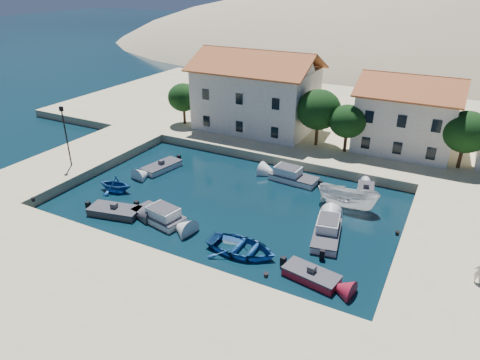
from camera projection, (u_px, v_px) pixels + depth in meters
name	position (u px, v px, depth m)	size (l,w,h in m)	color
ground	(161.00, 262.00, 31.01)	(400.00, 400.00, 0.00)	black
quay_south	(100.00, 308.00, 26.01)	(52.00, 12.00, 1.00)	tan
quay_west	(77.00, 160.00, 46.76)	(8.00, 20.00, 1.00)	tan
quay_north	(337.00, 119.00, 60.25)	(80.00, 36.00, 1.00)	tan
hills	(469.00, 128.00, 131.01)	(254.00, 176.00, 99.00)	tan
building_left	(256.00, 89.00, 53.29)	(14.70, 9.45, 9.70)	beige
building_mid	(408.00, 112.00, 46.82)	(10.50, 8.40, 8.30)	beige
trees	(331.00, 115.00, 47.31)	(37.30, 5.30, 6.45)	#382314
lamppost	(65.00, 131.00, 42.70)	(0.35, 0.25, 6.22)	black
bollards	(221.00, 233.00, 32.41)	(29.36, 9.56, 0.30)	black
motorboat_grey_sw	(115.00, 211.00, 37.09)	(4.79, 2.88, 1.25)	#39383E
cabin_cruiser_south	(158.00, 215.00, 36.15)	(5.22, 2.99, 1.60)	silver
rowboat_south	(242.00, 252.00, 32.10)	(3.88, 5.43, 1.12)	navy
motorboat_red_se	(311.00, 275.00, 29.13)	(4.08, 2.33, 1.25)	maroon
cabin_cruiser_east	(327.00, 233.00, 33.55)	(2.88, 5.19, 1.60)	silver
boat_east	(346.00, 207.00, 38.28)	(2.06, 5.49, 2.12)	silver
motorboat_white_ne	(365.00, 191.00, 40.57)	(2.15, 3.51, 1.25)	silver
rowboat_west	(116.00, 191.00, 41.23)	(2.91, 3.38, 1.78)	navy
motorboat_white_west	(162.00, 167.00, 45.66)	(2.69, 4.67, 1.25)	silver
cabin_cruiser_north	(294.00, 177.00, 42.97)	(5.02, 2.46, 1.60)	silver
pedestrian	(479.00, 272.00, 27.07)	(0.58, 0.38, 1.58)	silver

